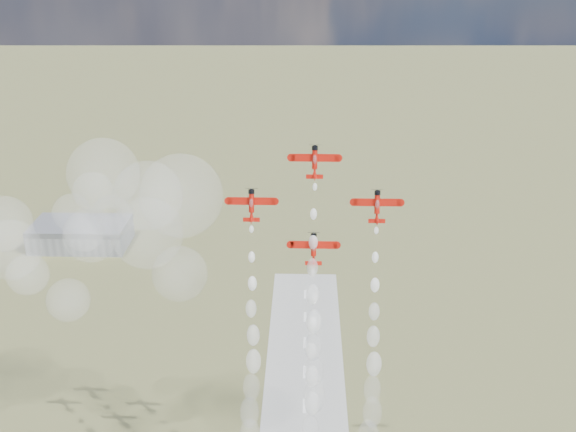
{
  "coord_description": "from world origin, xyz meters",
  "views": [
    {
      "loc": [
        -0.54,
        -143.82,
        155.08
      ],
      "look_at": [
        -4.45,
        -0.57,
        94.6
      ],
      "focal_mm": 42.0,
      "sensor_mm": 36.0,
      "label": 1
    }
  ],
  "objects_px": {
    "hangar": "(81,234)",
    "plane_left": "(251,204)",
    "plane_slot": "(314,248)",
    "plane_right": "(377,206)",
    "plane_lead": "(315,161)"
  },
  "relations": [
    {
      "from": "plane_lead",
      "to": "plane_slot",
      "type": "distance_m",
      "value": 20.18
    },
    {
      "from": "hangar",
      "to": "plane_slot",
      "type": "height_order",
      "value": "plane_slot"
    },
    {
      "from": "plane_right",
      "to": "plane_slot",
      "type": "height_order",
      "value": "plane_right"
    },
    {
      "from": "plane_left",
      "to": "plane_right",
      "type": "xyz_separation_m",
      "value": [
        28.82,
        0.0,
        0.0
      ]
    },
    {
      "from": "plane_left",
      "to": "hangar",
      "type": "bearing_deg",
      "value": 120.67
    },
    {
      "from": "plane_left",
      "to": "plane_slot",
      "type": "bearing_deg",
      "value": -9.71
    },
    {
      "from": "plane_lead",
      "to": "plane_right",
      "type": "distance_m",
      "value": 17.59
    },
    {
      "from": "hangar",
      "to": "plane_right",
      "type": "height_order",
      "value": "plane_right"
    },
    {
      "from": "plane_lead",
      "to": "hangar",
      "type": "bearing_deg",
      "value": 124.3
    },
    {
      "from": "plane_slot",
      "to": "plane_right",
      "type": "bearing_deg",
      "value": 9.71
    },
    {
      "from": "hangar",
      "to": "plane_left",
      "type": "bearing_deg",
      "value": -59.33
    },
    {
      "from": "plane_right",
      "to": "plane_left",
      "type": "bearing_deg",
      "value": 180.0
    },
    {
      "from": "hangar",
      "to": "plane_left",
      "type": "distance_m",
      "value": 228.84
    },
    {
      "from": "plane_left",
      "to": "plane_slot",
      "type": "height_order",
      "value": "plane_left"
    },
    {
      "from": "plane_right",
      "to": "plane_lead",
      "type": "bearing_deg",
      "value": 170.29
    }
  ]
}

